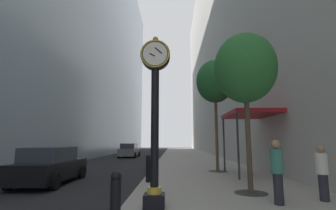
# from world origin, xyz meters

# --- Properties ---
(ground_plane) EXTENTS (110.00, 110.00, 0.00)m
(ground_plane) POSITION_xyz_m (0.00, 27.00, 0.00)
(ground_plane) COLOR black
(ground_plane) RESTS_ON ground
(sidewalk_right) EXTENTS (6.76, 80.00, 0.14)m
(sidewalk_right) POSITION_xyz_m (3.38, 30.00, 0.07)
(sidewalk_right) COLOR #9E998E
(sidewalk_right) RESTS_ON ground
(building_block_left) EXTENTS (9.00, 80.00, 37.92)m
(building_block_left) POSITION_xyz_m (-12.22, 30.00, 18.96)
(building_block_left) COLOR #93A8B7
(building_block_left) RESTS_ON ground
(building_block_right) EXTENTS (9.00, 80.00, 34.50)m
(building_block_right) POSITION_xyz_m (11.26, 30.00, 17.25)
(building_block_right) COLOR #B7B2A8
(building_block_right) RESTS_ON ground
(street_clock) EXTENTS (0.84, 0.55, 4.74)m
(street_clock) POSITION_xyz_m (0.89, 5.69, 2.75)
(street_clock) COLOR black
(street_clock) RESTS_ON sidewalk_right
(bollard_nearest) EXTENTS (0.21, 0.21, 1.17)m
(bollard_nearest) POSITION_xyz_m (0.32, 3.71, 0.75)
(bollard_nearest) COLOR black
(bollard_nearest) RESTS_ON sidewalk_right
(bollard_third) EXTENTS (0.21, 0.21, 1.17)m
(bollard_third) POSITION_xyz_m (0.32, 9.82, 0.75)
(bollard_third) COLOR black
(bollard_third) RESTS_ON sidewalk_right
(street_tree_near) EXTENTS (2.22, 2.22, 5.64)m
(street_tree_near) POSITION_xyz_m (4.01, 7.60, 4.47)
(street_tree_near) COLOR #333335
(street_tree_near) RESTS_ON sidewalk_right
(street_tree_mid_near) EXTENTS (2.32, 2.32, 6.76)m
(street_tree_mid_near) POSITION_xyz_m (4.01, 13.80, 5.52)
(street_tree_mid_near) COLOR #333335
(street_tree_mid_near) RESTS_ON sidewalk_right
(pedestrian_walking) EXTENTS (0.46, 0.52, 1.77)m
(pedestrian_walking) POSITION_xyz_m (4.31, 6.07, 1.08)
(pedestrian_walking) COLOR #23232D
(pedestrian_walking) RESTS_ON sidewalk_right
(pedestrian_by_clock) EXTENTS (0.45, 0.45, 1.61)m
(pedestrian_by_clock) POSITION_xyz_m (5.81, 6.51, 0.99)
(pedestrian_by_clock) COLOR #23232D
(pedestrian_by_clock) RESTS_ON sidewalk_right
(storefront_awning) EXTENTS (2.40, 3.60, 3.30)m
(storefront_awning) POSITION_xyz_m (5.52, 12.25, 3.28)
(storefront_awning) COLOR maroon
(storefront_awning) RESTS_ON sidewalk_right
(car_grey_near) EXTENTS (2.15, 4.67, 1.68)m
(car_grey_near) POSITION_xyz_m (-3.96, 29.35, 0.81)
(car_grey_near) COLOR slate
(car_grey_near) RESTS_ON ground
(car_black_mid) EXTENTS (2.07, 4.59, 1.61)m
(car_black_mid) POSITION_xyz_m (-4.10, 10.13, 0.79)
(car_black_mid) COLOR black
(car_black_mid) RESTS_ON ground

